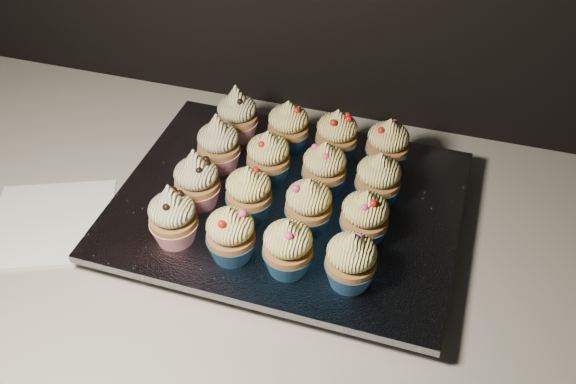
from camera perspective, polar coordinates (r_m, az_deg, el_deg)
name	(u,v)px	position (r m, az deg, el deg)	size (l,w,h in m)	color
cabinet	(165,372)	(1.34, -10.88, -15.44)	(2.40, 0.60, 0.86)	black
worktop	(127,207)	(1.00, -14.16, -1.33)	(2.44, 0.64, 0.04)	beige
napkin	(51,223)	(0.97, -20.31, -2.59)	(0.17, 0.17, 0.00)	white
baking_tray	(288,212)	(0.91, 0.00, -1.81)	(0.44, 0.33, 0.02)	black
foil_lining	(288,204)	(0.90, 0.00, -1.04)	(0.47, 0.37, 0.01)	silver
cupcake_0	(173,217)	(0.83, -10.21, -2.17)	(0.06, 0.06, 0.10)	red
cupcake_1	(231,234)	(0.80, -5.11, -3.76)	(0.06, 0.06, 0.08)	navy
cupcake_2	(288,247)	(0.78, -0.01, -4.94)	(0.06, 0.06, 0.08)	navy
cupcake_3	(351,260)	(0.77, 5.62, -6.08)	(0.06, 0.06, 0.08)	navy
cupcake_4	(197,181)	(0.88, -8.11, 1.01)	(0.06, 0.06, 0.10)	red
cupcake_5	(249,193)	(0.85, -3.50, -0.09)	(0.06, 0.06, 0.08)	navy
cupcake_6	(309,206)	(0.84, 1.85, -1.21)	(0.06, 0.06, 0.08)	navy
cupcake_7	(365,218)	(0.82, 6.82, -2.27)	(0.06, 0.06, 0.08)	navy
cupcake_8	(219,145)	(0.93, -6.20, 4.21)	(0.06, 0.06, 0.10)	red
cupcake_9	(268,157)	(0.91, -1.75, 3.10)	(0.06, 0.06, 0.08)	navy
cupcake_10	(324,168)	(0.89, 3.25, 2.10)	(0.06, 0.06, 0.08)	navy
cupcake_11	(378,180)	(0.88, 8.02, 1.10)	(0.06, 0.06, 0.08)	navy
cupcake_12	(237,115)	(0.99, -4.54, 6.82)	(0.06, 0.06, 0.10)	red
cupcake_13	(288,127)	(0.97, 0.03, 5.82)	(0.06, 0.06, 0.08)	navy
cupcake_14	(337,136)	(0.95, 4.35, 5.02)	(0.06, 0.06, 0.08)	navy
cupcake_15	(388,145)	(0.94, 8.84, 4.14)	(0.06, 0.06, 0.08)	navy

